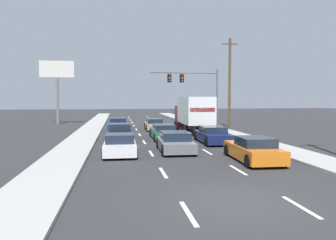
{
  "coord_description": "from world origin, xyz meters",
  "views": [
    {
      "loc": [
        -3.62,
        -9.39,
        3.18
      ],
      "look_at": [
        0.11,
        14.29,
        1.62
      ],
      "focal_mm": 34.23,
      "sensor_mm": 36.0,
      "label": 1
    }
  ],
  "objects_px": {
    "roadside_billboard": "(57,79)",
    "car_orange": "(253,150)",
    "car_white": "(120,145)",
    "car_navy": "(213,135)",
    "car_black": "(120,132)",
    "car_tan": "(154,125)",
    "car_blue": "(118,125)",
    "box_truck": "(193,112)",
    "traffic_signal_mast": "(190,83)",
    "utility_pole_mid": "(230,82)",
    "car_gray": "(175,142)",
    "car_green": "(164,132)"
  },
  "relations": [
    {
      "from": "car_blue",
      "to": "utility_pole_mid",
      "type": "xyz_separation_m",
      "value": [
        12.15,
        0.4,
        4.46
      ]
    },
    {
      "from": "traffic_signal_mast",
      "to": "roadside_billboard",
      "type": "relative_size",
      "value": 1.01
    },
    {
      "from": "car_blue",
      "to": "car_navy",
      "type": "height_order",
      "value": "car_blue"
    },
    {
      "from": "box_truck",
      "to": "utility_pole_mid",
      "type": "height_order",
      "value": "utility_pole_mid"
    },
    {
      "from": "traffic_signal_mast",
      "to": "roadside_billboard",
      "type": "xyz_separation_m",
      "value": [
        -15.88,
        5.44,
        0.69
      ]
    },
    {
      "from": "car_black",
      "to": "car_navy",
      "type": "distance_m",
      "value": 7.4
    },
    {
      "from": "car_black",
      "to": "car_tan",
      "type": "distance_m",
      "value": 7.89
    },
    {
      "from": "car_orange",
      "to": "car_black",
      "type": "bearing_deg",
      "value": 123.32
    },
    {
      "from": "car_orange",
      "to": "traffic_signal_mast",
      "type": "height_order",
      "value": "traffic_signal_mast"
    },
    {
      "from": "car_gray",
      "to": "traffic_signal_mast",
      "type": "bearing_deg",
      "value": 74.49
    },
    {
      "from": "car_white",
      "to": "roadside_billboard",
      "type": "xyz_separation_m",
      "value": [
        -7.61,
        23.79,
        5.2
      ]
    },
    {
      "from": "car_white",
      "to": "car_tan",
      "type": "relative_size",
      "value": 0.94
    },
    {
      "from": "car_blue",
      "to": "car_navy",
      "type": "bearing_deg",
      "value": -57.91
    },
    {
      "from": "car_black",
      "to": "car_tan",
      "type": "relative_size",
      "value": 0.99
    },
    {
      "from": "box_truck",
      "to": "car_orange",
      "type": "bearing_deg",
      "value": -90.87
    },
    {
      "from": "car_blue",
      "to": "box_truck",
      "type": "relative_size",
      "value": 0.59
    },
    {
      "from": "car_tan",
      "to": "car_navy",
      "type": "xyz_separation_m",
      "value": [
        3.15,
        -10.25,
        0.0
      ]
    },
    {
      "from": "roadside_billboard",
      "to": "car_blue",
      "type": "bearing_deg",
      "value": -49.79
    },
    {
      "from": "car_gray",
      "to": "car_navy",
      "type": "height_order",
      "value": "car_navy"
    },
    {
      "from": "utility_pole_mid",
      "to": "roadside_billboard",
      "type": "bearing_deg",
      "value": 156.66
    },
    {
      "from": "car_black",
      "to": "car_orange",
      "type": "relative_size",
      "value": 0.96
    },
    {
      "from": "car_white",
      "to": "car_navy",
      "type": "distance_m",
      "value": 7.84
    },
    {
      "from": "car_orange",
      "to": "roadside_billboard",
      "type": "distance_m",
      "value": 30.87
    },
    {
      "from": "traffic_signal_mast",
      "to": "car_white",
      "type": "bearing_deg",
      "value": -114.25
    },
    {
      "from": "car_green",
      "to": "roadside_billboard",
      "type": "xyz_separation_m",
      "value": [
        -11.14,
        16.95,
        5.19
      ]
    },
    {
      "from": "box_truck",
      "to": "car_orange",
      "type": "height_order",
      "value": "box_truck"
    },
    {
      "from": "car_gray",
      "to": "utility_pole_mid",
      "type": "bearing_deg",
      "value": 59.34
    },
    {
      "from": "car_black",
      "to": "car_green",
      "type": "height_order",
      "value": "car_black"
    },
    {
      "from": "car_black",
      "to": "utility_pole_mid",
      "type": "xyz_separation_m",
      "value": [
        11.98,
        8.13,
        4.46
      ]
    },
    {
      "from": "traffic_signal_mast",
      "to": "utility_pole_mid",
      "type": "height_order",
      "value": "utility_pole_mid"
    },
    {
      "from": "car_orange",
      "to": "car_blue",
      "type": "bearing_deg",
      "value": 110.98
    },
    {
      "from": "car_blue",
      "to": "car_gray",
      "type": "relative_size",
      "value": 1.07
    },
    {
      "from": "car_green",
      "to": "car_navy",
      "type": "bearing_deg",
      "value": -41.56
    },
    {
      "from": "car_black",
      "to": "traffic_signal_mast",
      "type": "bearing_deg",
      "value": 53.77
    },
    {
      "from": "roadside_billboard",
      "to": "car_orange",
      "type": "bearing_deg",
      "value": -61.78
    },
    {
      "from": "car_white",
      "to": "traffic_signal_mast",
      "type": "relative_size",
      "value": 0.51
    },
    {
      "from": "car_tan",
      "to": "traffic_signal_mast",
      "type": "xyz_separation_m",
      "value": [
        4.66,
        4.12,
        4.49
      ]
    },
    {
      "from": "car_tan",
      "to": "car_green",
      "type": "height_order",
      "value": "car_tan"
    },
    {
      "from": "traffic_signal_mast",
      "to": "utility_pole_mid",
      "type": "relative_size",
      "value": 0.83
    },
    {
      "from": "car_tan",
      "to": "car_white",
      "type": "bearing_deg",
      "value": -104.2
    },
    {
      "from": "car_tan",
      "to": "box_truck",
      "type": "xyz_separation_m",
      "value": [
        3.4,
        -3.0,
        1.39
      ]
    },
    {
      "from": "roadside_billboard",
      "to": "car_black",
      "type": "bearing_deg",
      "value": -65.19
    },
    {
      "from": "car_blue",
      "to": "car_gray",
      "type": "height_order",
      "value": "car_blue"
    },
    {
      "from": "car_black",
      "to": "traffic_signal_mast",
      "type": "relative_size",
      "value": 0.53
    },
    {
      "from": "car_navy",
      "to": "car_orange",
      "type": "xyz_separation_m",
      "value": [
        0.03,
        -7.02,
        0.01
      ]
    },
    {
      "from": "car_black",
      "to": "car_orange",
      "type": "xyz_separation_m",
      "value": [
        6.71,
        -10.2,
        0.0
      ]
    },
    {
      "from": "car_tan",
      "to": "roadside_billboard",
      "type": "height_order",
      "value": "roadside_billboard"
    },
    {
      "from": "box_truck",
      "to": "car_black",
      "type": "bearing_deg",
      "value": -149.63
    },
    {
      "from": "box_truck",
      "to": "car_navy",
      "type": "distance_m",
      "value": 7.38
    },
    {
      "from": "roadside_billboard",
      "to": "car_navy",
      "type": "bearing_deg",
      "value": -54.05
    }
  ]
}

